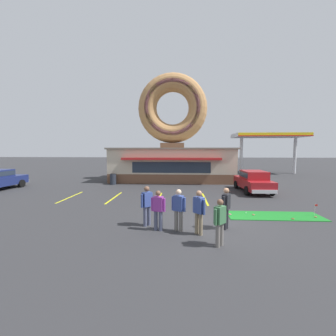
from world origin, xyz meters
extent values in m
plane|color=#2D2D30|center=(0.00, 0.00, 0.00)|extent=(160.00, 160.00, 0.00)
cube|color=brown|center=(-2.36, 14.00, 0.45)|extent=(12.00, 6.00, 0.90)
cube|color=beige|center=(-2.36, 14.00, 2.05)|extent=(12.00, 6.00, 2.30)
cube|color=slate|center=(-2.36, 14.00, 3.28)|extent=(12.30, 6.30, 0.16)
cube|color=#B21E1E|center=(-2.36, 10.70, 2.35)|extent=(9.00, 0.60, 0.20)
cube|color=#232D3D|center=(-2.36, 10.98, 1.55)|extent=(7.20, 0.03, 1.00)
cube|color=brown|center=(-2.36, 14.00, 3.61)|extent=(2.40, 1.80, 0.50)
torus|color=#B27F4C|center=(-2.36, 14.00, 7.41)|extent=(7.10, 1.90, 7.10)
torus|color=#D8728C|center=(-2.36, 13.57, 7.41)|extent=(6.25, 1.05, 6.24)
cube|color=#197523|center=(3.05, 1.39, 0.01)|extent=(4.41, 1.48, 0.03)
torus|color=#A5724C|center=(2.09, 1.42, 0.05)|extent=(0.13, 0.13, 0.04)
torus|color=#D8667F|center=(0.96, 1.41, 0.05)|extent=(0.13, 0.13, 0.04)
torus|color=brown|center=(3.67, 0.87, 0.05)|extent=(0.13, 0.13, 0.04)
torus|color=#A5724C|center=(4.88, 1.22, 0.05)|extent=(0.13, 0.13, 0.04)
sphere|color=white|center=(1.81, 1.70, 0.05)|extent=(0.04, 0.04, 0.04)
cylinder|color=silver|center=(5.00, 1.53, 0.31)|extent=(0.01, 0.01, 0.55)
cube|color=red|center=(5.06, 1.53, 0.53)|extent=(0.12, 0.01, 0.08)
cube|color=maroon|center=(3.99, 7.73, 0.66)|extent=(1.90, 4.45, 0.68)
cube|color=maroon|center=(4.00, 7.58, 1.30)|extent=(1.63, 2.15, 0.60)
cube|color=#232D3D|center=(4.00, 7.58, 1.32)|extent=(1.65, 2.07, 0.36)
cube|color=silver|center=(3.92, 9.95, 0.42)|extent=(1.67, 0.15, 0.24)
cube|color=silver|center=(4.07, 5.50, 0.42)|extent=(1.67, 0.15, 0.24)
cylinder|color=black|center=(3.07, 9.06, 0.32)|extent=(0.24, 0.65, 0.64)
cylinder|color=black|center=(4.83, 9.12, 0.32)|extent=(0.24, 0.65, 0.64)
cylinder|color=black|center=(3.16, 6.33, 0.32)|extent=(0.24, 0.65, 0.64)
cylinder|color=black|center=(4.92, 6.39, 0.32)|extent=(0.24, 0.65, 0.64)
cube|color=silver|center=(-15.78, 9.54, 0.42)|extent=(1.67, 0.23, 0.24)
cylinder|color=black|center=(-16.72, 8.74, 0.32)|extent=(0.27, 0.65, 0.64)
cylinder|color=black|center=(-14.97, 8.61, 0.32)|extent=(0.27, 0.65, 0.64)
cylinder|color=slate|center=(-0.08, -2.09, 0.39)|extent=(0.15, 0.15, 0.78)
cylinder|color=slate|center=(-0.22, -2.24, 0.39)|extent=(0.15, 0.15, 0.78)
cube|color=#386B42|center=(-0.15, -2.17, 1.07)|extent=(0.43, 0.44, 0.57)
cylinder|color=#386B42|center=(0.02, -1.98, 1.04)|extent=(0.10, 0.10, 0.52)
cylinder|color=#386B42|center=(-0.32, -2.35, 1.04)|extent=(0.10, 0.10, 0.52)
sphere|color=brown|center=(-0.15, -2.17, 1.48)|extent=(0.21, 0.21, 0.21)
cylinder|color=#474C66|center=(-2.42, -0.81, 0.39)|extent=(0.15, 0.15, 0.79)
cylinder|color=#474C66|center=(-2.23, -0.86, 0.39)|extent=(0.15, 0.15, 0.79)
cube|color=#8C3393|center=(-2.32, -0.83, 1.07)|extent=(0.42, 0.32, 0.57)
cylinder|color=#8C3393|center=(-2.57, -0.78, 1.04)|extent=(0.10, 0.10, 0.53)
cylinder|color=#8C3393|center=(-2.08, -0.89, 1.04)|extent=(0.10, 0.10, 0.53)
sphere|color=brown|center=(-2.32, -0.83, 1.49)|extent=(0.21, 0.21, 0.21)
cylinder|color=slate|center=(-1.43, -0.89, 0.41)|extent=(0.15, 0.15, 0.81)
cylinder|color=slate|center=(-1.61, -0.80, 0.41)|extent=(0.15, 0.15, 0.81)
cube|color=#33478C|center=(-1.52, -0.84, 1.11)|extent=(0.45, 0.38, 0.60)
cylinder|color=#33478C|center=(-1.30, -0.95, 1.08)|extent=(0.10, 0.10, 0.55)
cylinder|color=#33478C|center=(-1.75, -0.74, 1.08)|extent=(0.10, 0.10, 0.55)
sphere|color=beige|center=(-1.52, -0.84, 1.55)|extent=(0.22, 0.22, 0.22)
cylinder|color=#474C66|center=(-2.92, -0.38, 0.41)|extent=(0.15, 0.15, 0.82)
cylinder|color=#474C66|center=(-2.78, -0.24, 0.41)|extent=(0.15, 0.15, 0.82)
cube|color=#33478C|center=(-2.85, -0.31, 1.13)|extent=(0.44, 0.44, 0.60)
cylinder|color=#33478C|center=(-3.03, -0.49, 1.10)|extent=(0.10, 0.10, 0.56)
cylinder|color=#33478C|center=(-2.68, -0.13, 1.10)|extent=(0.10, 0.10, 0.56)
sphere|color=brown|center=(-2.85, -0.31, 1.57)|extent=(0.22, 0.22, 0.22)
cylinder|color=#7F7056|center=(-0.82, -1.09, 0.41)|extent=(0.15, 0.15, 0.82)
cylinder|color=#7F7056|center=(-0.69, -1.23, 0.41)|extent=(0.15, 0.15, 0.82)
cube|color=#33478C|center=(-0.76, -1.16, 1.13)|extent=(0.43, 0.44, 0.60)
cylinder|color=#33478C|center=(-0.93, -0.98, 1.10)|extent=(0.10, 0.10, 0.55)
cylinder|color=#33478C|center=(-0.59, -1.34, 1.10)|extent=(0.10, 0.10, 0.55)
sphere|color=#9E7051|center=(-0.76, -1.16, 1.57)|extent=(0.22, 0.22, 0.22)
cylinder|color=#232328|center=(0.43, -0.43, 0.41)|extent=(0.15, 0.15, 0.82)
cylinder|color=#232328|center=(0.32, -0.60, 0.41)|extent=(0.15, 0.15, 0.82)
cube|color=black|center=(0.37, -0.51, 1.12)|extent=(0.40, 0.45, 0.60)
cylinder|color=black|center=(0.50, -0.30, 1.09)|extent=(0.10, 0.10, 0.55)
cylinder|color=black|center=(0.25, -0.73, 1.09)|extent=(0.10, 0.10, 0.55)
sphere|color=#9E7051|center=(0.37, -0.51, 1.57)|extent=(0.22, 0.22, 0.22)
cylinder|color=#232833|center=(-7.65, 10.50, 0.47)|extent=(0.56, 0.56, 0.95)
torus|color=black|center=(-7.65, 10.50, 0.95)|extent=(0.57, 0.57, 0.05)
cylinder|color=silver|center=(6.60, 21.28, 2.40)|extent=(0.40, 0.40, 4.80)
cylinder|color=silver|center=(13.60, 21.28, 2.40)|extent=(0.40, 0.40, 4.80)
cube|color=silver|center=(10.10, 21.28, 5.05)|extent=(9.00, 4.40, 0.50)
cube|color=yellow|center=(10.10, 19.06, 5.05)|extent=(9.00, 0.04, 0.44)
cube|color=red|center=(10.10, 19.04, 4.88)|extent=(9.00, 0.04, 0.12)
cube|color=yellow|center=(-8.88, 5.00, 0.00)|extent=(0.12, 3.60, 0.01)
cube|color=yellow|center=(-5.88, 5.00, 0.00)|extent=(0.12, 3.60, 0.01)
cube|color=yellow|center=(-2.88, 5.00, 0.00)|extent=(0.12, 3.60, 0.01)
cube|color=yellow|center=(0.12, 5.00, 0.00)|extent=(0.12, 3.60, 0.01)
camera|label=1|loc=(-1.42, -9.46, 3.21)|focal=24.00mm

